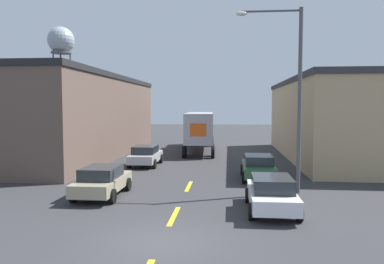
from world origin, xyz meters
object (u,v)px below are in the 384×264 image
object	(u,v)px
parked_car_left_far	(146,155)
parked_car_right_mid	(258,167)
semi_truck	(200,128)
parked_car_left_near	(102,181)
water_tower	(61,42)
street_lamp	(292,87)
parked_car_right_near	(272,193)

from	to	relation	value
parked_car_left_far	parked_car_right_mid	world-z (taller)	same
semi_truck	parked_car_left_far	xyz separation A→B (m)	(-3.31, -10.01, -1.51)
parked_car_left_near	water_tower	distance (m)	55.00
parked_car_left_near	parked_car_right_mid	distance (m)	9.42
parked_car_left_far	street_lamp	size ratio (longest dim) A/B	0.46
parked_car_right_mid	water_tower	bearing A→B (deg)	126.79
semi_truck	water_tower	xyz separation A→B (m)	(-26.96, 27.71, 13.53)
water_tower	parked_car_left_near	bearing A→B (deg)	-63.44
semi_truck	parked_car_right_near	xyz separation A→B (m)	(4.62, -21.48, -1.51)
parked_car_left_near	parked_car_left_far	size ratio (longest dim) A/B	1.00
parked_car_left_near	parked_car_left_far	bearing A→B (deg)	90.00
parked_car_left_far	parked_car_right_near	bearing A→B (deg)	-55.35
parked_car_right_mid	parked_car_left_near	bearing A→B (deg)	-147.33
parked_car_right_near	parked_car_left_near	bearing A→B (deg)	166.75
semi_truck	water_tower	distance (m)	40.96
semi_truck	water_tower	world-z (taller)	water_tower
semi_truck	parked_car_left_near	size ratio (longest dim) A/B	3.08
semi_truck	street_lamp	size ratio (longest dim) A/B	1.41
street_lamp	parked_car_right_mid	bearing A→B (deg)	111.46
parked_car_left_far	parked_car_right_near	size ratio (longest dim) A/B	1.00
semi_truck	parked_car_left_far	distance (m)	10.65
parked_car_left_near	parked_car_right_mid	size ratio (longest dim) A/B	1.00
water_tower	street_lamp	distance (m)	57.25
parked_car_right_near	parked_car_right_mid	bearing A→B (deg)	90.00
parked_car_left_far	semi_truck	bearing A→B (deg)	71.72
parked_car_right_near	water_tower	distance (m)	60.36
semi_truck	parked_car_left_near	xyz separation A→B (m)	(-3.31, -19.61, -1.51)
parked_car_right_mid	parked_car_right_near	xyz separation A→B (m)	(0.00, -6.95, 0.00)
parked_car_left_far	parked_car_left_near	bearing A→B (deg)	-90.00
parked_car_right_mid	parked_car_right_near	size ratio (longest dim) A/B	1.00
parked_car_right_near	street_lamp	xyz separation A→B (m)	(1.34, 3.53, 4.60)
parked_car_right_near	parked_car_left_far	bearing A→B (deg)	124.65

